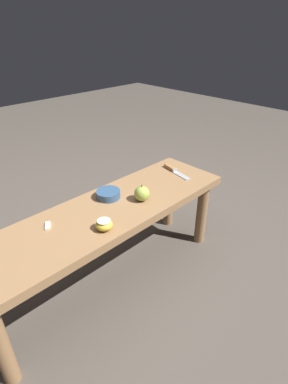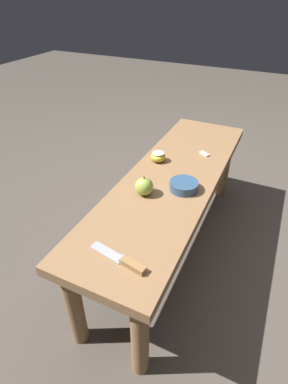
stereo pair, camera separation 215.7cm
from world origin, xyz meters
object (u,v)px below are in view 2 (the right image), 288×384
Objects in this scene: knife at (125,261)px; apple_cut at (158,157)px; apple_whole at (144,186)px; wooden_bench at (171,190)px; bowl at (184,186)px.

apple_cut reaches higher than knife.
apple_cut is at bearing 11.59° from apple_whole.
wooden_bench is 0.14m from bowl.
knife is 0.36m from apple_whole.
wooden_bench is 0.53m from knife.
apple_whole is (0.35, 0.10, 0.03)m from knife.
bowl is (0.45, -0.03, 0.01)m from knife.
apple_whole is at bearing 126.61° from bowl.
apple_cut is (0.62, 0.16, 0.01)m from knife.
apple_whole is 1.16× the size of apple_cut.
apple_whole is (-0.17, 0.05, 0.11)m from wooden_bench.
knife is 0.45m from bowl.
apple_cut reaches higher than wooden_bench.
knife is at bearing -165.68° from apple_cut.
knife is 2.50× the size of apple_whole.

